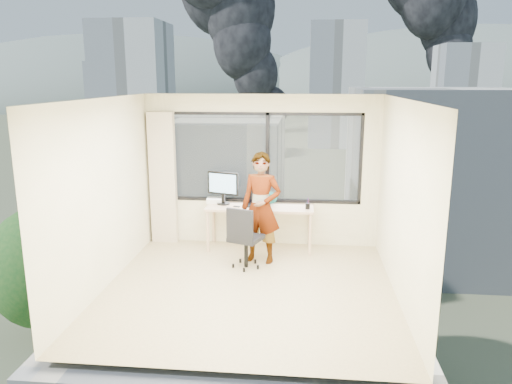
# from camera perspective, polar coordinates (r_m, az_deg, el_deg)

# --- Properties ---
(floor) EXTENTS (4.00, 4.00, 0.01)m
(floor) POSITION_cam_1_polar(r_m,az_deg,el_deg) (6.95, -0.84, -11.17)
(floor) COLOR tan
(floor) RESTS_ON ground
(ceiling) EXTENTS (4.00, 4.00, 0.01)m
(ceiling) POSITION_cam_1_polar(r_m,az_deg,el_deg) (6.34, -0.92, 10.79)
(ceiling) COLOR white
(ceiling) RESTS_ON ground
(wall_front) EXTENTS (4.00, 0.01, 2.60)m
(wall_front) POSITION_cam_1_polar(r_m,az_deg,el_deg) (4.62, -3.74, -6.60)
(wall_front) COLOR beige
(wall_front) RESTS_ON ground
(wall_left) EXTENTS (0.01, 4.00, 2.60)m
(wall_left) POSITION_cam_1_polar(r_m,az_deg,el_deg) (7.03, -17.29, -0.28)
(wall_left) COLOR beige
(wall_left) RESTS_ON ground
(wall_right) EXTENTS (0.01, 4.00, 2.60)m
(wall_right) POSITION_cam_1_polar(r_m,az_deg,el_deg) (6.60, 16.64, -1.08)
(wall_right) COLOR beige
(wall_right) RESTS_ON ground
(window_wall) EXTENTS (3.30, 0.16, 1.55)m
(window_wall) POSITION_cam_1_polar(r_m,az_deg,el_deg) (8.42, 1.02, 4.02)
(window_wall) COLOR black
(window_wall) RESTS_ON ground
(curtain) EXTENTS (0.45, 0.14, 2.30)m
(curtain) POSITION_cam_1_polar(r_m,az_deg,el_deg) (8.70, -10.76, 1.57)
(curtain) COLOR beige
(curtain) RESTS_ON floor
(desk) EXTENTS (1.80, 0.60, 0.75)m
(desk) POSITION_cam_1_polar(r_m,az_deg,el_deg) (8.36, 0.45, -4.15)
(desk) COLOR #CEAC8A
(desk) RESTS_ON floor
(chair) EXTENTS (0.65, 0.65, 1.00)m
(chair) POSITION_cam_1_polar(r_m,az_deg,el_deg) (7.52, -1.17, -5.17)
(chair) COLOR black
(chair) RESTS_ON floor
(person) EXTENTS (0.71, 0.55, 1.75)m
(person) POSITION_cam_1_polar(r_m,az_deg,el_deg) (7.67, 0.60, -1.86)
(person) COLOR #2D2D33
(person) RESTS_ON floor
(monitor) EXTENTS (0.58, 0.29, 0.57)m
(monitor) POSITION_cam_1_polar(r_m,az_deg,el_deg) (8.35, -3.85, 0.48)
(monitor) COLOR black
(monitor) RESTS_ON desk
(game_console) EXTENTS (0.32, 0.28, 0.07)m
(game_console) POSITION_cam_1_polar(r_m,az_deg,el_deg) (8.55, -4.77, -0.96)
(game_console) COLOR white
(game_console) RESTS_ON desk
(laptop) EXTENTS (0.36, 0.38, 0.22)m
(laptop) POSITION_cam_1_polar(r_m,az_deg,el_deg) (8.27, -0.01, -0.88)
(laptop) COLOR black
(laptop) RESTS_ON desk
(cellphone) EXTENTS (0.11, 0.07, 0.01)m
(cellphone) POSITION_cam_1_polar(r_m,az_deg,el_deg) (8.23, -2.26, -1.70)
(cellphone) COLOR black
(cellphone) RESTS_ON desk
(pen_cup) EXTENTS (0.08, 0.08, 0.10)m
(pen_cup) POSITION_cam_1_polar(r_m,az_deg,el_deg) (8.13, 6.03, -1.64)
(pen_cup) COLOR black
(pen_cup) RESTS_ON desk
(handbag) EXTENTS (0.31, 0.18, 0.22)m
(handbag) POSITION_cam_1_polar(r_m,az_deg,el_deg) (8.37, 1.48, -0.67)
(handbag) COLOR #0D504B
(handbag) RESTS_ON desk
(exterior_ground) EXTENTS (400.00, 400.00, 0.04)m
(exterior_ground) POSITION_cam_1_polar(r_m,az_deg,el_deg) (127.41, 5.37, 5.46)
(exterior_ground) COLOR #515B3D
(exterior_ground) RESTS_ON ground
(near_bldg_a) EXTENTS (16.00, 12.00, 14.00)m
(near_bldg_a) POSITION_cam_1_polar(r_m,az_deg,el_deg) (38.84, -8.98, -1.75)
(near_bldg_a) COLOR beige
(near_bldg_a) RESTS_ON exterior_ground
(near_bldg_b) EXTENTS (14.00, 13.00, 16.00)m
(near_bldg_b) POSITION_cam_1_polar(r_m,az_deg,el_deg) (46.55, 19.62, 1.38)
(near_bldg_b) COLOR white
(near_bldg_b) RESTS_ON exterior_ground
(far_tower_a) EXTENTS (14.00, 14.00, 28.00)m
(far_tower_a) POSITION_cam_1_polar(r_m,az_deg,el_deg) (107.45, -13.97, 11.22)
(far_tower_a) COLOR silver
(far_tower_a) RESTS_ON exterior_ground
(far_tower_b) EXTENTS (13.00, 13.00, 30.00)m
(far_tower_b) POSITION_cam_1_polar(r_m,az_deg,el_deg) (126.51, 9.22, 12.11)
(far_tower_b) COLOR silver
(far_tower_b) RESTS_ON exterior_ground
(far_tower_c) EXTENTS (15.00, 15.00, 26.00)m
(far_tower_c) POSITION_cam_1_polar(r_m,az_deg,el_deg) (152.89, 22.97, 10.66)
(far_tower_c) COLOR silver
(far_tower_c) RESTS_ON exterior_ground
(far_tower_d) EXTENTS (16.00, 14.00, 22.00)m
(far_tower_d) POSITION_cam_1_polar(r_m,az_deg,el_deg) (167.78, -15.78, 10.63)
(far_tower_d) COLOR silver
(far_tower_d) RESTS_ON exterior_ground
(hill_a) EXTENTS (288.00, 216.00, 90.00)m
(hill_a) POSITION_cam_1_polar(r_m,az_deg,el_deg) (348.32, -14.79, 9.92)
(hill_a) COLOR slate
(hill_a) RESTS_ON exterior_ground
(hill_b) EXTENTS (300.00, 220.00, 96.00)m
(hill_b) POSITION_cam_1_polar(r_m,az_deg,el_deg) (341.47, 22.93, 9.27)
(hill_b) COLOR slate
(hill_b) RESTS_ON exterior_ground
(tree_a) EXTENTS (7.00, 7.00, 8.00)m
(tree_a) POSITION_cam_1_polar(r_m,az_deg,el_deg) (35.29, -23.39, -9.38)
(tree_a) COLOR #1C551E
(tree_a) RESTS_ON exterior_ground
(tree_b) EXTENTS (7.60, 7.60, 9.00)m
(tree_b) POSITION_cam_1_polar(r_m,az_deg,el_deg) (27.45, 12.30, -13.96)
(tree_b) COLOR #1C551E
(tree_b) RESTS_ON exterior_ground
(smoke_plume_b) EXTENTS (30.00, 18.00, 70.00)m
(smoke_plume_b) POSITION_cam_1_polar(r_m,az_deg,el_deg) (186.03, 24.09, 19.50)
(smoke_plume_b) COLOR black
(smoke_plume_b) RESTS_ON exterior_ground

